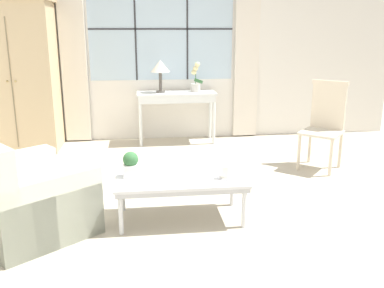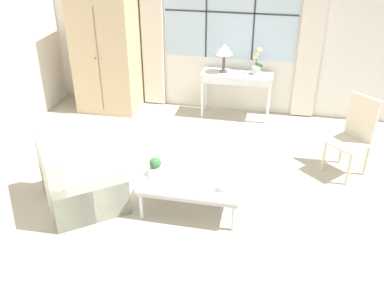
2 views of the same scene
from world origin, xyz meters
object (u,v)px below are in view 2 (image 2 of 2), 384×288
object	(u,v)px
potted_plant_small	(155,166)
pillar_candle	(224,187)
armoire	(106,50)
console_table	(237,79)
side_chair_wooden	(355,132)
table_lamp	(224,50)
potted_orchid	(256,64)
coffee_table	(191,186)
armchair_upholstered	(80,181)

from	to	relation	value
potted_plant_small	pillar_candle	size ratio (longest dim) A/B	1.74
armoire	pillar_candle	bearing A→B (deg)	-48.34
console_table	side_chair_wooden	distance (m)	2.18
armoire	side_chair_wooden	size ratio (longest dim) A/B	1.95
armoire	console_table	size ratio (longest dim) A/B	1.79
table_lamp	console_table	bearing A→B (deg)	-4.67
potted_orchid	coffee_table	distance (m)	2.81
table_lamp	potted_plant_small	size ratio (longest dim) A/B	2.07
coffee_table	potted_plant_small	size ratio (longest dim) A/B	5.06
armchair_upholstered	armoire	bearing A→B (deg)	103.99
armoire	console_table	xyz separation A→B (m)	(2.16, 0.11, -0.38)
table_lamp	potted_orchid	xyz separation A→B (m)	(0.52, 0.02, -0.20)
armchair_upholstered	coffee_table	xyz separation A→B (m)	(1.30, 0.09, 0.06)
pillar_candle	coffee_table	bearing A→B (deg)	167.92
console_table	armchair_upholstered	xyz separation A→B (m)	(-1.50, -2.76, -0.37)
armchair_upholstered	coffee_table	bearing A→B (deg)	4.07
side_chair_wooden	console_table	bearing A→B (deg)	140.14
coffee_table	potted_plant_small	xyz separation A→B (m)	(-0.43, 0.07, 0.16)
potted_plant_small	pillar_candle	distance (m)	0.83
pillar_candle	armoire	bearing A→B (deg)	131.66
table_lamp	potted_orchid	size ratio (longest dim) A/B	1.08
table_lamp	coffee_table	distance (m)	2.79
side_chair_wooden	coffee_table	world-z (taller)	side_chair_wooden
pillar_candle	potted_plant_small	bearing A→B (deg)	169.07
potted_orchid	side_chair_wooden	size ratio (longest dim) A/B	0.41
console_table	side_chair_wooden	bearing A→B (deg)	-39.86
side_chair_wooden	pillar_candle	xyz separation A→B (m)	(-1.48, -1.36, -0.13)
armchair_upholstered	side_chair_wooden	distance (m)	3.47
armchair_upholstered	pillar_candle	bearing A→B (deg)	0.36
console_table	table_lamp	bearing A→B (deg)	175.33
potted_orchid	armchair_upholstered	world-z (taller)	potted_orchid
potted_plant_small	pillar_candle	world-z (taller)	potted_plant_small
console_table	table_lamp	distance (m)	0.51
potted_orchid	pillar_candle	world-z (taller)	potted_orchid
armoire	armchair_upholstered	bearing A→B (deg)	-76.01
armoire	potted_orchid	bearing A→B (deg)	3.57
side_chair_wooden	armoire	bearing A→B (deg)	161.48
side_chair_wooden	pillar_candle	bearing A→B (deg)	-137.59
potted_orchid	potted_plant_small	distance (m)	2.82
table_lamp	armchair_upholstered	xyz separation A→B (m)	(-1.27, -2.78, -0.82)
armchair_upholstered	pillar_candle	world-z (taller)	armchair_upholstered
coffee_table	pillar_candle	size ratio (longest dim) A/B	8.83
table_lamp	side_chair_wooden	bearing A→B (deg)	-36.68
console_table	pillar_candle	size ratio (longest dim) A/B	8.89
table_lamp	pillar_candle	distance (m)	2.88
potted_orchid	potted_plant_small	bearing A→B (deg)	-109.18
armchair_upholstered	pillar_candle	size ratio (longest dim) A/B	9.80
table_lamp	armchair_upholstered	world-z (taller)	table_lamp
table_lamp	pillar_candle	size ratio (longest dim) A/B	3.60
coffee_table	armchair_upholstered	bearing A→B (deg)	-175.93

